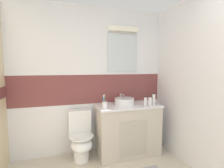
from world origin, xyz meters
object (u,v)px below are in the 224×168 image
Objects in this scene: sink_basin at (124,101)px; toothbrush_cup at (105,105)px; deodorant_spray_can at (146,101)px; soap_dispenser at (150,101)px; toilet at (81,137)px; shampoo_bottle_tall at (154,99)px.

toothbrush_cup is (-0.39, -0.18, -0.00)m from sink_basin.
sink_basin reaches higher than deodorant_spray_can.
soap_dispenser is (0.37, -0.20, 0.01)m from sink_basin.
shampoo_bottle_tall is (1.19, -0.19, 0.58)m from toilet.
toothbrush_cup reaches higher than sink_basin.
toothbrush_cup is 0.85m from shampoo_bottle_tall.
toothbrush_cup is at bearing 178.43° from deodorant_spray_can.
toothbrush_cup reaches higher than soap_dispenser.
toilet is 3.94× the size of shampoo_bottle_tall.
deodorant_spray_can is at bearing -174.43° from shampoo_bottle_tall.
shampoo_bottle_tall is at bearing 12.35° from soap_dispenser.
toothbrush_cup is 0.76m from soap_dispenser.
toilet is at bearing 168.89° from deodorant_spray_can.
deodorant_spray_can is (0.68, -0.02, 0.02)m from toothbrush_cup.
sink_basin reaches higher than toilet.
shampoo_bottle_tall is at bearing -0.20° from toothbrush_cup.
toothbrush_cup is 1.34× the size of deodorant_spray_can.
sink_basin is 2.31× the size of deodorant_spray_can.
sink_basin is at bearing -0.24° from toilet.
shampoo_bottle_tall is at bearing -8.89° from toilet.
soap_dispenser is 1.08× the size of deodorant_spray_can.
toothbrush_cup is 1.06× the size of shampoo_bottle_tall.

